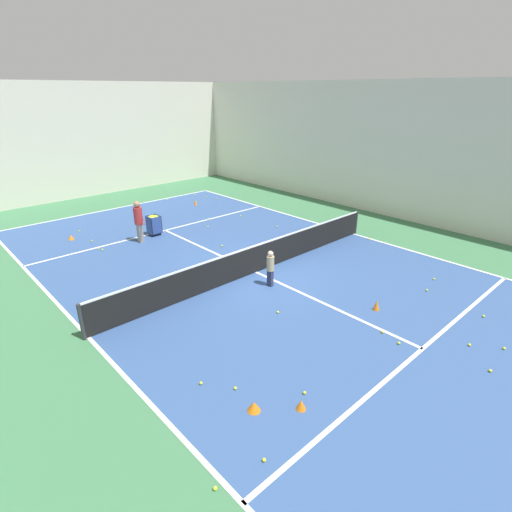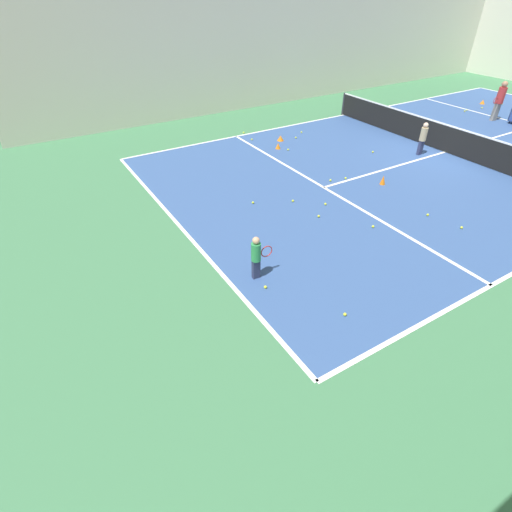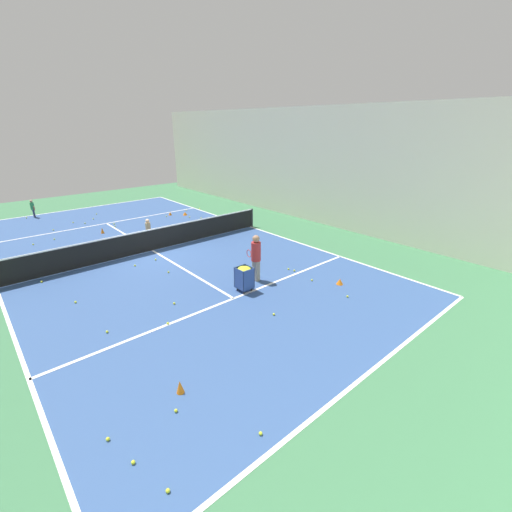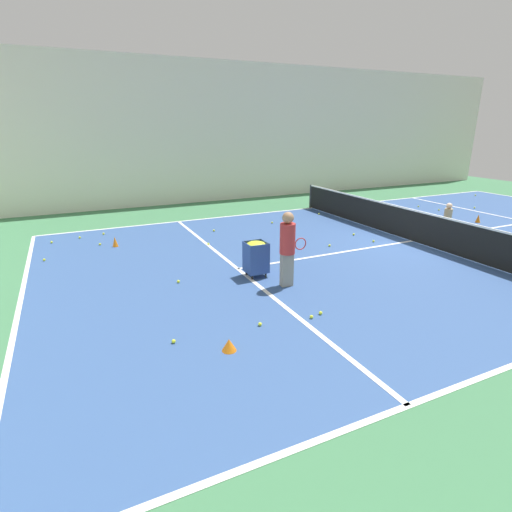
% 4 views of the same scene
% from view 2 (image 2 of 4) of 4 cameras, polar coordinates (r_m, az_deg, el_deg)
% --- Properties ---
extents(ground_plane, '(32.30, 32.30, 0.00)m').
position_cam_2_polar(ground_plane, '(17.21, 25.36, 13.26)').
color(ground_plane, '#3D754C').
extents(court_playing_area, '(11.40, 21.41, 0.00)m').
position_cam_2_polar(court_playing_area, '(17.21, 25.36, 13.27)').
color(court_playing_area, '#335189').
rests_on(court_playing_area, ground).
extents(line_baseline_near, '(11.40, 0.10, 0.00)m').
position_cam_2_polar(line_baseline_near, '(10.78, -10.52, 3.84)').
color(line_baseline_near, white).
rests_on(line_baseline_near, ground).
extents(line_sideline_left, '(0.10, 21.41, 0.00)m').
position_cam_2_polar(line_sideline_left, '(20.69, 12.40, 19.08)').
color(line_sideline_left, white).
rests_on(line_sideline_left, ground).
extents(line_service_near, '(11.40, 0.10, 0.00)m').
position_cam_2_polar(line_service_near, '(12.99, 9.65, 9.64)').
color(line_service_near, white).
rests_on(line_service_near, ground).
extents(line_centre_service, '(0.10, 11.78, 0.00)m').
position_cam_2_polar(line_centre_service, '(17.20, 25.36, 13.28)').
color(line_centre_service, white).
rests_on(line_centre_service, ground).
extents(hall_enclosure_left, '(0.15, 28.60, 6.15)m').
position_cam_2_polar(hall_enclosure_left, '(22.75, 6.82, 28.93)').
color(hall_enclosure_left, silver).
rests_on(hall_enclosure_left, ground).
extents(tennis_net, '(11.70, 0.10, 1.00)m').
position_cam_2_polar(tennis_net, '(17.05, 25.80, 14.85)').
color(tennis_net, '#2D2D33').
rests_on(tennis_net, ground).
extents(player_near_baseline, '(0.23, 0.55, 1.06)m').
position_cam_2_polar(player_near_baseline, '(8.55, 0.09, 0.17)').
color(player_near_baseline, '#2D3351').
rests_on(player_near_baseline, ground).
extents(coach_at_net, '(0.36, 0.68, 1.70)m').
position_cam_2_polar(coach_at_net, '(22.09, 31.50, 18.65)').
color(coach_at_net, gray).
rests_on(coach_at_net, ground).
extents(child_midcourt, '(0.24, 0.24, 1.18)m').
position_cam_2_polar(child_midcourt, '(16.36, 22.76, 15.46)').
color(child_midcourt, '#2D3351').
rests_on(child_midcourt, ground).
extents(training_cone_0, '(0.24, 0.24, 0.21)m').
position_cam_2_polar(training_cone_0, '(25.10, 29.65, 18.59)').
color(training_cone_0, orange).
rests_on(training_cone_0, ground).
extents(training_cone_1, '(0.27, 0.27, 0.20)m').
position_cam_2_polar(training_cone_1, '(16.83, 3.52, 16.45)').
color(training_cone_1, orange).
rests_on(training_cone_1, ground).
extents(training_cone_2, '(0.20, 0.20, 0.21)m').
position_cam_2_polar(training_cone_2, '(15.97, 3.17, 15.43)').
color(training_cone_2, orange).
rests_on(training_cone_2, ground).
extents(training_cone_4, '(0.18, 0.18, 0.30)m').
position_cam_2_polar(training_cone_4, '(13.59, 17.69, 10.32)').
color(training_cone_4, orange).
rests_on(training_cone_4, ground).
extents(tennis_ball_0, '(0.07, 0.07, 0.07)m').
position_cam_2_polar(tennis_ball_0, '(11.26, 8.95, 5.65)').
color(tennis_ball_0, yellow).
rests_on(tennis_ball_0, ground).
extents(tennis_ball_2, '(0.07, 0.07, 0.07)m').
position_cam_2_polar(tennis_ball_2, '(8.15, 12.59, -8.14)').
color(tennis_ball_2, yellow).
rests_on(tennis_ball_2, ground).
extents(tennis_ball_5, '(0.07, 0.07, 0.07)m').
position_cam_2_polar(tennis_ball_5, '(16.87, -0.59, 16.32)').
color(tennis_ball_5, yellow).
rests_on(tennis_ball_5, ground).
extents(tennis_ball_6, '(0.07, 0.07, 0.07)m').
position_cam_2_polar(tennis_ball_6, '(8.59, 1.35, -4.46)').
color(tennis_ball_6, yellow).
rests_on(tennis_ball_6, ground).
extents(tennis_ball_7, '(0.07, 0.07, 0.07)m').
position_cam_2_polar(tennis_ball_7, '(17.83, 6.51, 17.17)').
color(tennis_ball_7, yellow).
rests_on(tennis_ball_7, ground).
extents(tennis_ball_9, '(0.07, 0.07, 0.07)m').
position_cam_2_polar(tennis_ball_9, '(11.92, 27.30, 3.63)').
color(tennis_ball_9, yellow).
rests_on(tennis_ball_9, ground).
extents(tennis_ball_10, '(0.07, 0.07, 0.07)m').
position_cam_2_polar(tennis_ball_10, '(25.47, 31.71, 18.00)').
color(tennis_ball_10, yellow).
rests_on(tennis_ball_10, ground).
extents(tennis_ball_12, '(0.07, 0.07, 0.07)m').
position_cam_2_polar(tennis_ball_12, '(13.44, 10.59, 10.59)').
color(tennis_ball_12, yellow).
rests_on(tennis_ball_12, ground).
extents(tennis_ball_15, '(0.07, 0.07, 0.07)m').
position_cam_2_polar(tennis_ball_15, '(12.17, 23.33, 5.43)').
color(tennis_ball_15, yellow).
rests_on(tennis_ball_15, ground).
extents(tennis_ball_16, '(0.07, 0.07, 0.07)m').
position_cam_2_polar(tennis_ball_16, '(13.69, 12.68, 10.79)').
color(tennis_ball_16, yellow).
rests_on(tennis_ball_16, ground).
extents(tennis_ball_17, '(0.07, 0.07, 0.07)m').
position_cam_2_polar(tennis_ball_17, '(23.40, 27.89, 17.95)').
color(tennis_ball_17, yellow).
rests_on(tennis_ball_17, ground).
extents(tennis_ball_18, '(0.07, 0.07, 0.07)m').
position_cam_2_polar(tennis_ball_18, '(16.18, 16.35, 14.08)').
color(tennis_ball_18, yellow).
rests_on(tennis_ball_18, ground).
extents(tennis_ball_19, '(0.07, 0.07, 0.07)m').
position_cam_2_polar(tennis_ball_19, '(11.92, 9.89, 7.33)').
color(tennis_ball_19, yellow).
rests_on(tennis_ball_19, ground).
extents(tennis_ball_20, '(0.07, 0.07, 0.07)m').
position_cam_2_polar(tennis_ball_20, '(23.16, 27.66, 17.87)').
color(tennis_ball_20, yellow).
rests_on(tennis_ball_20, ground).
extents(tennis_ball_21, '(0.07, 0.07, 0.07)m').
position_cam_2_polar(tennis_ball_21, '(11.83, -0.44, 7.64)').
color(tennis_ball_21, yellow).
rests_on(tennis_ball_21, ground).
extents(tennis_ball_22, '(0.07, 0.07, 0.07)m').
position_cam_2_polar(tennis_ball_22, '(17.69, -1.77, 17.22)').
color(tennis_ball_22, yellow).
rests_on(tennis_ball_22, ground).
extents(tennis_ball_24, '(0.07, 0.07, 0.07)m').
position_cam_2_polar(tennis_ball_24, '(11.97, 5.29, 7.86)').
color(tennis_ball_24, yellow).
rests_on(tennis_ball_24, ground).
extents(tennis_ball_26, '(0.07, 0.07, 0.07)m').
position_cam_2_polar(tennis_ball_26, '(15.84, 4.60, 14.92)').
color(tennis_ball_26, yellow).
rests_on(tennis_ball_26, ground).
extents(tennis_ball_28, '(0.07, 0.07, 0.07)m').
position_cam_2_polar(tennis_ball_28, '(19.11, 31.68, 13.53)').
color(tennis_ball_28, yellow).
rests_on(tennis_ball_28, ground).
extents(tennis_ball_30, '(0.07, 0.07, 0.07)m').
position_cam_2_polar(tennis_ball_30, '(24.17, 29.58, 17.93)').
color(tennis_ball_30, yellow).
rests_on(tennis_ball_30, ground).
extents(tennis_ball_32, '(0.07, 0.07, 0.07)m').
position_cam_2_polar(tennis_ball_32, '(17.57, 31.12, 12.12)').
color(tennis_ball_32, yellow).
rests_on(tennis_ball_32, ground).
extents(tennis_ball_33, '(0.07, 0.07, 0.07)m').
position_cam_2_polar(tennis_ball_33, '(17.93, 28.66, 13.28)').
color(tennis_ball_33, yellow).
rests_on(tennis_ball_33, ground).
extents(tennis_ball_34, '(0.07, 0.07, 0.07)m').
position_cam_2_polar(tennis_ball_34, '(17.15, 5.71, 16.48)').
color(tennis_ball_34, yellow).
rests_on(tennis_ball_34, ground).
extents(tennis_ball_35, '(0.07, 0.07, 0.07)m').
position_cam_2_polar(tennis_ball_35, '(11.09, 16.38, 4.06)').
color(tennis_ball_35, yellow).
rests_on(tennis_ball_35, ground).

